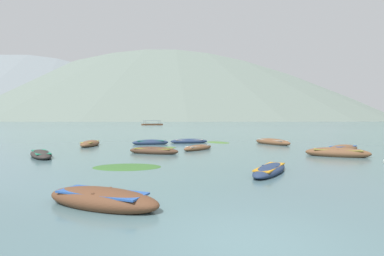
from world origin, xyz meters
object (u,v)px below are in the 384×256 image
rowboat_1 (189,141)px  rowboat_6 (272,142)px  rowboat_0 (151,142)px  rowboat_11 (154,151)px  rowboat_8 (90,144)px  rowboat_7 (343,148)px  rowboat_10 (198,148)px  rowboat_4 (41,154)px  rowboat_5 (102,199)px  rowboat_3 (270,170)px  ferry_0 (152,124)px  rowboat_12 (337,153)px

rowboat_1 → rowboat_6: rowboat_6 is taller
rowboat_0 → rowboat_11: (0.55, -7.76, 0.00)m
rowboat_8 → rowboat_0: bearing=10.6°
rowboat_7 → rowboat_8: (-20.78, 6.46, 0.01)m
rowboat_10 → rowboat_11: rowboat_11 is taller
rowboat_0 → rowboat_4: size_ratio=0.83×
rowboat_5 → rowboat_10: (4.50, 14.47, -0.04)m
rowboat_3 → rowboat_6: 15.96m
rowboat_6 → rowboat_8: 17.62m
rowboat_7 → ferry_0: size_ratio=0.31×
rowboat_8 → rowboat_11: 9.07m
rowboat_0 → rowboat_11: rowboat_11 is taller
rowboat_6 → rowboat_8: size_ratio=1.15×
rowboat_6 → rowboat_7: size_ratio=1.37×
rowboat_4 → rowboat_12: 19.47m
rowboat_1 → rowboat_6: 8.46m
rowboat_10 → rowboat_6: bearing=29.1°
rowboat_11 → rowboat_4: bearing=-171.6°
rowboat_1 → rowboat_3: rowboat_1 is taller
rowboat_10 → rowboat_0: bearing=126.0°
rowboat_11 → ferry_0: size_ratio=0.35×
rowboat_4 → rowboat_6: (18.78, 7.74, 0.06)m
rowboat_1 → ferry_0: (-8.18, 115.89, 0.27)m
rowboat_1 → rowboat_4: 14.70m
rowboat_5 → rowboat_12: (13.16, 9.45, 0.03)m
rowboat_3 → rowboat_5: 7.70m
rowboat_8 → rowboat_10: rowboat_8 is taller
rowboat_11 → rowboat_7: bearing=1.0°
rowboat_5 → rowboat_7: size_ratio=1.07×
rowboat_4 → rowboat_12: (19.39, -1.76, 0.06)m
rowboat_5 → ferry_0: 137.28m
rowboat_5 → rowboat_10: bearing=72.7°
rowboat_6 → rowboat_12: size_ratio=1.14×
rowboat_8 → rowboat_3: bearing=-52.1°
rowboat_11 → rowboat_12: bearing=-13.1°
rowboat_4 → rowboat_7: bearing=3.5°
rowboat_5 → rowboat_7: 20.10m
rowboat_3 → rowboat_7: size_ratio=1.09×
rowboat_3 → rowboat_10: size_ratio=1.18×
rowboat_0 → rowboat_8: size_ratio=0.90×
rowboat_4 → ferry_0: (2.48, 126.02, 0.28)m
rowboat_3 → rowboat_7: rowboat_7 is taller
rowboat_5 → rowboat_6: size_ratio=0.79×
rowboat_11 → rowboat_6: bearing=30.0°
rowboat_10 → rowboat_11: 4.12m
rowboat_1 → rowboat_11: (-3.41, -9.05, 0.01)m
rowboat_6 → rowboat_5: bearing=-123.5°
rowboat_7 → rowboat_4: bearing=-176.5°
rowboat_7 → rowboat_11: bearing=-179.0°
rowboat_3 → rowboat_12: size_ratio=0.90×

